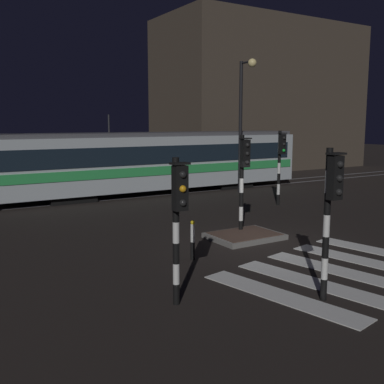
% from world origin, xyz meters
% --- Properties ---
extents(ground_plane, '(120.00, 120.00, 0.00)m').
position_xyz_m(ground_plane, '(0.00, 0.00, 0.00)').
color(ground_plane, black).
extents(rail_near, '(80.00, 0.12, 0.03)m').
position_xyz_m(rail_near, '(0.00, 10.38, 0.01)').
color(rail_near, '#59595E').
rests_on(rail_near, ground).
extents(rail_far, '(80.00, 0.12, 0.03)m').
position_xyz_m(rail_far, '(0.00, 11.82, 0.01)').
color(rail_far, '#59595E').
rests_on(rail_far, ground).
extents(crosswalk_zebra, '(6.41, 5.10, 0.02)m').
position_xyz_m(crosswalk_zebra, '(0.00, -3.05, 0.01)').
color(crosswalk_zebra, silver).
rests_on(crosswalk_zebra, ground).
extents(traffic_island, '(2.26, 1.71, 0.18)m').
position_xyz_m(traffic_island, '(0.01, 0.88, 0.09)').
color(traffic_island, slate).
rests_on(traffic_island, ground).
extents(traffic_light_median_centre, '(0.36, 0.42, 3.36)m').
position_xyz_m(traffic_light_median_centre, '(0.25, 1.31, 2.22)').
color(traffic_light_median_centre, black).
rests_on(traffic_light_median_centre, ground).
extents(traffic_light_corner_far_right, '(0.36, 0.42, 3.40)m').
position_xyz_m(traffic_light_corner_far_right, '(5.19, 4.92, 2.24)').
color(traffic_light_corner_far_right, black).
rests_on(traffic_light_corner_far_right, ground).
extents(traffic_light_corner_near_left, '(0.36, 0.42, 3.07)m').
position_xyz_m(traffic_light_corner_near_left, '(-4.61, -2.82, 2.03)').
color(traffic_light_corner_near_left, black).
rests_on(traffic_light_corner_near_left, ground).
extents(traffic_light_kerb_mid_left, '(0.36, 0.42, 3.25)m').
position_xyz_m(traffic_light_kerb_mid_left, '(-1.81, -4.27, 2.15)').
color(traffic_light_kerb_mid_left, black).
rests_on(traffic_light_kerb_mid_left, ground).
extents(street_lamp_trackside_right, '(0.44, 1.21, 6.97)m').
position_xyz_m(street_lamp_trackside_right, '(6.04, 8.78, 4.44)').
color(street_lamp_trackside_right, black).
rests_on(street_lamp_trackside_right, ground).
extents(tram, '(17.42, 2.58, 4.15)m').
position_xyz_m(tram, '(2.02, 11.09, 1.75)').
color(tram, '#B2BCC1').
rests_on(tram, ground).
extents(bollard_island_edge, '(0.12, 0.12, 1.11)m').
position_xyz_m(bollard_island_edge, '(-2.65, -0.21, 0.56)').
color(bollard_island_edge, black).
rests_on(bollard_island_edge, ground).
extents(building_backdrop, '(16.86, 8.00, 11.74)m').
position_xyz_m(building_backdrop, '(16.27, 19.66, 5.87)').
color(building_backdrop, '#42382D').
rests_on(building_backdrop, ground).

